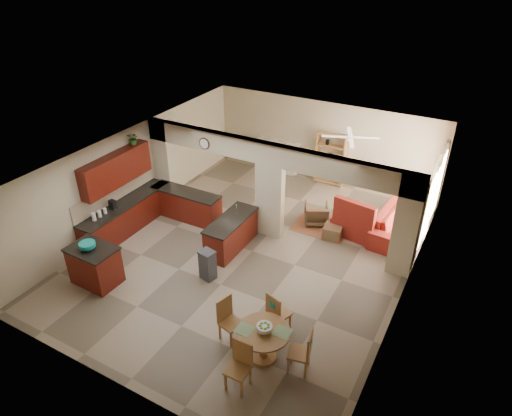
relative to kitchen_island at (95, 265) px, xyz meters
The scene contains 39 objects.
floor 4.07m from the kitchen_island, 47.14° to the left, with size 10.00×10.00×0.00m, color #82715A.
ceiling 4.64m from the kitchen_island, 47.14° to the left, with size 10.00×10.00×0.00m, color white.
wall_back 8.47m from the kitchen_island, 70.96° to the left, with size 8.00×8.00×0.00m, color #BEAE8B.
wall_front 3.54m from the kitchen_island, 36.61° to the right, with size 8.00×8.00×0.00m, color #BEAE8B.
wall_left 3.34m from the kitchen_island, 112.95° to the left, with size 10.00×10.00×0.00m, color #BEAE8B.
wall_right 7.42m from the kitchen_island, 23.69° to the left, with size 10.00×10.00×0.00m, color #BEAE8B.
partition_left_pier 4.17m from the kitchen_island, 103.54° to the left, with size 0.60×0.25×2.80m, color #BEAE8B.
partition_center_pier 4.86m from the kitchen_island, 55.25° to the left, with size 0.80×0.25×2.20m, color #BEAE8B.
partition_right_pier 7.62m from the kitchen_island, 31.56° to the left, with size 0.60×0.25×2.80m, color #BEAE8B.
partition_header 5.22m from the kitchen_island, 55.25° to the left, with size 8.00×0.25×0.60m, color #BEAE8B.
kitchen_counter 2.76m from the kitchen_island, 100.73° to the left, with size 2.52×3.29×1.48m.
upper_cabinets 2.80m from the kitchen_island, 116.43° to the left, with size 0.35×2.40×0.90m, color #440B07.
peninsula 3.57m from the kitchen_island, 52.98° to the left, with size 0.70×1.85×0.91m.
wall_clock 4.34m from the kitchen_island, 78.91° to the left, with size 0.34×0.34×0.03m, color #50311A.
rug 6.44m from the kitchen_island, 52.05° to the left, with size 1.60×1.30×0.01m, color #915C35.
fireplace 7.88m from the kitchen_island, 81.63° to the left, with size 1.60×0.35×1.20m.
shelving_unit 8.38m from the kitchen_island, 68.30° to the left, with size 1.00×0.32×1.80m, color #955533.
window_a 8.56m from the kitchen_island, 38.06° to the left, with size 0.02×0.90×1.90m, color white.
window_b 9.70m from the kitchen_island, 46.02° to the left, with size 0.02×0.90×1.90m, color white.
glazed_door 9.10m from the kitchen_island, 42.29° to the left, with size 0.02×0.70×2.10m, color white.
drape_a_left 8.17m from the kitchen_island, 34.91° to the left, with size 0.10×0.28×2.30m, color #3F1D19.
drape_a_right 8.91m from the kitchen_island, 41.27° to the left, with size 0.10×0.28×2.30m, color #3F1D19.
drape_b_left 9.25m from the kitchen_island, 43.61° to the left, with size 0.10×0.28×2.30m, color #3F1D19.
drape_b_right 10.11m from the kitchen_island, 48.55° to the left, with size 0.10×0.28×2.30m, color #3F1D19.
ceiling_fan 7.60m from the kitchen_island, 54.53° to the left, with size 1.00×1.00×0.10m, color white.
kitchen_island is the anchor object (origin of this frame).
teal_bowl 0.59m from the kitchen_island, 123.73° to the right, with size 0.38×0.38×0.18m, color #148B7E.
trash_can 2.74m from the kitchen_island, 31.66° to the left, with size 0.35×0.30×0.74m, color #303133.
dining_table 4.73m from the kitchen_island, ahead, with size 1.08×1.08×0.73m.
fruit_bowl 4.76m from the kitchen_island, ahead, with size 0.31×0.31×0.17m, color #78B426.
sofa 8.42m from the kitchen_island, 44.07° to the left, with size 1.08×2.77×0.81m, color maroon.
chaise 7.18m from the kitchen_island, 46.67° to the left, with size 1.22×1.00×0.49m, color maroon.
armchair 6.35m from the kitchen_island, 54.27° to the left, with size 0.67×0.69×0.63m, color maroon.
ottoman 6.43m from the kitchen_island, 46.52° to the left, with size 0.51×0.51×0.37m, color maroon.
plant 3.76m from the kitchen_island, 109.87° to the left, with size 0.32×0.28×0.36m, color #225516.
chair_north 4.68m from the kitchen_island, ahead, with size 0.53×0.53×1.02m.
chair_east 5.56m from the kitchen_island, ahead, with size 0.50×0.50×1.02m.
chair_south 4.73m from the kitchen_island, 10.99° to the right, with size 0.42×0.43×1.02m.
chair_west 3.82m from the kitchen_island, ahead, with size 0.52×0.52×1.02m.
Camera 1 is at (4.97, -8.83, 7.36)m, focal length 32.00 mm.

